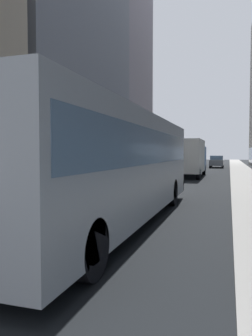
{
  "coord_description": "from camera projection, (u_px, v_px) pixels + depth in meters",
  "views": [
    {
      "loc": [
        4.39,
        -3.59,
        2.01
      ],
      "look_at": [
        0.48,
        8.73,
        1.4
      ],
      "focal_mm": 34.74,
      "sensor_mm": 36.0,
      "label": 1
    }
  ],
  "objects": [
    {
      "name": "building_left_mid",
      "position": [
        53.0,
        65.0,
        31.19
      ],
      "size": [
        9.29,
        19.93,
        20.93
      ],
      "color": "slate",
      "rests_on": "ground"
    },
    {
      "name": "car_silver_sedan",
      "position": [
        182.0,
        162.0,
        40.6
      ],
      "size": [
        1.85,
        4.32,
        1.62
      ],
      "color": "#B7BABF",
      "rests_on": "ground"
    },
    {
      "name": "building_left_far",
      "position": [
        116.0,
        62.0,
        48.23
      ],
      "size": [
        8.04,
        14.36,
        31.05
      ],
      "color": "slate",
      "rests_on": "ground"
    },
    {
      "name": "transit_bus",
      "position": [
        112.0,
        161.0,
        9.32
      ],
      "size": [
        2.78,
        11.53,
        3.05
      ],
      "color": "#999EA3",
      "rests_on": "ground"
    },
    {
      "name": "car_white_van",
      "position": [
        115.0,
        171.0,
        21.49
      ],
      "size": [
        1.76,
        3.95,
        1.62
      ],
      "color": "silver",
      "rests_on": "ground"
    },
    {
      "name": "car_grey_wagon",
      "position": [
        217.0,
        162.0,
        43.88
      ],
      "size": [
        1.78,
        4.49,
        1.62
      ],
      "color": "slate",
      "rests_on": "ground"
    },
    {
      "name": "box_truck",
      "position": [
        189.0,
        157.0,
        27.04
      ],
      "size": [
        2.3,
        7.5,
        3.05
      ],
      "color": "#19519E",
      "rests_on": "ground"
    },
    {
      "name": "ground_plane",
      "position": [
        190.0,
        170.0,
        38.16
      ],
      "size": [
        120.0,
        120.0,
        0.0
      ],
      "primitive_type": "plane",
      "color": "black"
    },
    {
      "name": "sidewalk_right",
      "position": [
        241.0,
        170.0,
        36.43
      ],
      "size": [
        2.4,
        110.0,
        0.15
      ],
      "primitive_type": "cube",
      "color": "gray",
      "rests_on": "ground"
    },
    {
      "name": "sidewalk_left",
      "position": [
        143.0,
        168.0,
        39.88
      ],
      "size": [
        2.4,
        110.0,
        0.15
      ],
      "primitive_type": "cube",
      "color": "#9E9991",
      "rests_on": "ground"
    }
  ]
}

